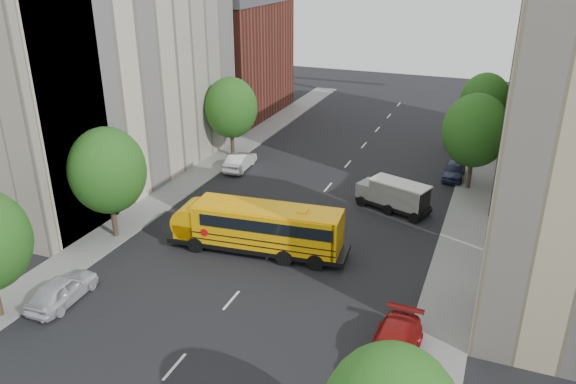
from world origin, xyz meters
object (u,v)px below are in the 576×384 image
Objects in this scene: school_bus at (256,226)px; safari_truck at (394,195)px; street_tree_2 at (231,108)px; parked_car_1 at (240,161)px; parked_car_0 at (62,290)px; parked_car_3 at (392,349)px; parked_car_5 at (458,135)px; street_tree_1 at (107,171)px; parked_car_4 at (454,170)px; street_tree_4 at (475,131)px; street_tree_5 at (485,101)px.

school_bus reaches higher than safari_truck.
street_tree_2 is 1.67× the size of parked_car_1.
parked_car_0 is at bearing 85.73° from parked_car_1.
parked_car_5 is (-0.80, 36.40, -0.01)m from parked_car_3.
parked_car_0 is (2.20, -25.60, -4.03)m from street_tree_2.
safari_truck is at bearing -130.82° from parked_car_0.
street_tree_1 is at bearing -90.00° from street_tree_2.
street_tree_2 reaches higher than parked_car_4.
street_tree_4 is 1.37× the size of safari_truck.
parked_car_4 is (20.60, 2.08, -4.10)m from street_tree_2.
school_bus reaches higher than parked_car_1.
school_bus is (-12.04, -16.22, -3.19)m from street_tree_4.
parked_car_3 is (-1.40, -35.86, -3.90)m from street_tree_5.
street_tree_2 is at bearing -56.59° from parked_car_1.
parked_car_5 is (-0.80, 10.46, 0.06)m from parked_car_4.
parked_car_3 is 25.94m from parked_car_4.
parked_car_3 is 36.41m from parked_car_5.
street_tree_5 is 25.06m from parked_car_1.
school_bus is (9.96, -16.22, -2.94)m from street_tree_2.
street_tree_4 is (22.00, 18.00, 0.12)m from street_tree_1.
school_bus is at bearing 146.68° from parked_car_3.
street_tree_2 reaches higher than street_tree_5.
street_tree_2 is 21.11m from parked_car_4.
parked_car_0 is at bearing -172.24° from parked_car_3.
street_tree_2 is 19.26m from school_bus.
parked_car_3 is (10.64, -7.64, -1.08)m from school_bus.
parked_car_0 is at bearing -117.77° from street_tree_5.
street_tree_5 is at bearing 53.75° from street_tree_1.
street_tree_5 is at bearing -120.78° from parked_car_0.
street_tree_1 is 18.00m from street_tree_2.
parked_car_0 is at bearing -127.72° from street_tree_4.
safari_truck is at bearing -20.87° from street_tree_2.
safari_truck is at bearing -127.44° from street_tree_4.
street_tree_1 is at bearing 77.47° from parked_car_1.
street_tree_4 is at bearing 39.29° from street_tree_1.
parked_car_0 reaches higher than parked_car_5.
parked_car_4 is (18.40, 4.93, -0.03)m from parked_car_1.
parked_car_3 is at bearing -177.61° from parked_car_0.
street_tree_2 reaches higher than parked_car_1.
school_bus is at bearing -58.45° from street_tree_2.
street_tree_4 is at bearing -74.53° from parked_car_5.
parked_car_1 is (-19.80, -14.85, -3.95)m from street_tree_5.
street_tree_5 is 0.62× the size of school_bus.
parked_car_4 is at bearing 92.37° from parked_car_3.
parked_car_5 is at bearing 99.95° from street_tree_4.
street_tree_1 is 1.34× the size of safari_truck.
street_tree_5 reaches higher than parked_car_5.
parked_car_3 reaches higher than parked_car_4.
street_tree_5 is at bearing 81.80° from parked_car_4.
street_tree_1 is 0.65× the size of school_bus.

